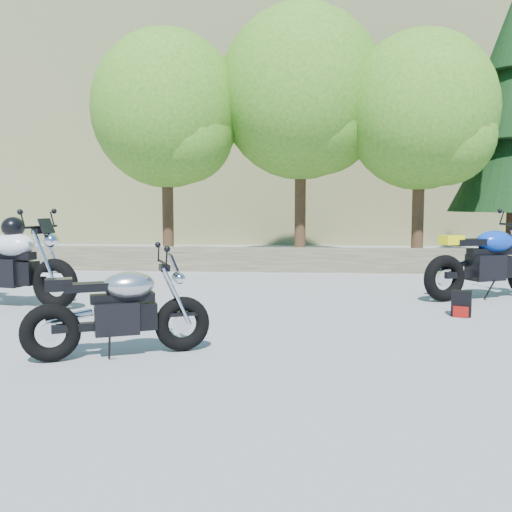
# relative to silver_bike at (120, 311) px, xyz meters

# --- Properties ---
(ground) EXTENTS (90.00, 90.00, 0.00)m
(ground) POSITION_rel_silver_bike_xyz_m (0.92, 1.55, -0.44)
(ground) COLOR gray
(ground) RESTS_ON ground
(stone_wall) EXTENTS (22.00, 0.55, 0.50)m
(stone_wall) POSITION_rel_silver_bike_xyz_m (0.92, 7.05, -0.19)
(stone_wall) COLOR #4E4434
(stone_wall) RESTS_ON ground
(hillside) EXTENTS (80.00, 30.00, 15.00)m
(hillside) POSITION_rel_silver_bike_xyz_m (3.92, 29.55, 7.06)
(hillside) COLOR olive
(hillside) RESTS_ON ground
(tree_decid_left) EXTENTS (3.67, 3.67, 5.62)m
(tree_decid_left) POSITION_rel_silver_bike_xyz_m (-1.47, 8.69, 3.19)
(tree_decid_left) COLOR #382314
(tree_decid_left) RESTS_ON ground
(tree_decid_mid) EXTENTS (4.08, 4.08, 6.24)m
(tree_decid_mid) POSITION_rel_silver_bike_xyz_m (1.83, 9.09, 3.60)
(tree_decid_mid) COLOR #382314
(tree_decid_mid) RESTS_ON ground
(tree_decid_right) EXTENTS (3.54, 3.54, 5.41)m
(tree_decid_right) POSITION_rel_silver_bike_xyz_m (4.63, 8.49, 3.06)
(tree_decid_right) COLOR #382314
(tree_decid_right) RESTS_ON ground
(silver_bike) EXTENTS (1.72, 0.86, 0.91)m
(silver_bike) POSITION_rel_silver_bike_xyz_m (0.00, 0.00, 0.00)
(silver_bike) COLOR black
(silver_bike) RESTS_ON ground
(white_bike) EXTENTS (2.31, 0.83, 1.29)m
(white_bike) POSITION_rel_silver_bike_xyz_m (-2.48, 2.51, 0.19)
(white_bike) COLOR black
(white_bike) RESTS_ON ground
(blue_bike) EXTENTS (2.17, 1.15, 1.16)m
(blue_bike) POSITION_rel_silver_bike_xyz_m (4.65, 3.73, 0.12)
(blue_bike) COLOR black
(blue_bike) RESTS_ON ground
(backpack) EXTENTS (0.29, 0.27, 0.34)m
(backpack) POSITION_rel_silver_bike_xyz_m (3.86, 2.26, -0.28)
(backpack) COLOR black
(backpack) RESTS_ON ground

